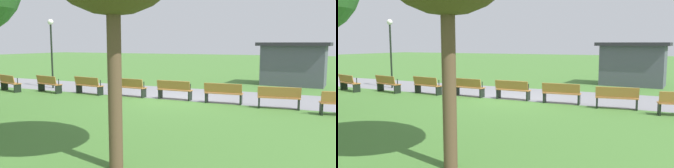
% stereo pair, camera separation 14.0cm
% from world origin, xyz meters
% --- Properties ---
extents(ground_plane, '(120.00, 120.00, 0.00)m').
position_xyz_m(ground_plane, '(0.00, 0.00, 0.00)').
color(ground_plane, '#477A33').
extents(path_paving, '(37.27, 4.03, 0.01)m').
position_xyz_m(path_paving, '(0.00, 1.86, 0.00)').
color(path_paving, gray).
rests_on(path_paving, ground).
extents(bench_1, '(1.67, 0.88, 0.89)m').
position_xyz_m(bench_1, '(-9.10, -1.28, 0.47)').
color(bench_1, '#B27538').
rests_on(bench_1, ground).
extents(bench_2, '(1.66, 0.78, 0.89)m').
position_xyz_m(bench_2, '(-6.86, -0.75, 0.47)').
color(bench_2, '#B27538').
rests_on(bench_2, ground).
extents(bench_3, '(1.65, 0.68, 0.89)m').
position_xyz_m(bench_3, '(-4.59, -0.37, 0.47)').
color(bench_3, '#B27538').
rests_on(bench_3, ground).
extents(bench_4, '(1.63, 0.58, 0.89)m').
position_xyz_m(bench_4, '(-2.30, -0.14, 0.47)').
color(bench_4, '#B27538').
rests_on(bench_4, ground).
extents(bench_5, '(1.60, 0.47, 0.89)m').
position_xyz_m(bench_5, '(0.00, -0.07, 0.47)').
color(bench_5, '#B27538').
rests_on(bench_5, ground).
extents(bench_6, '(1.63, 0.58, 0.89)m').
position_xyz_m(bench_6, '(2.30, -0.14, 0.47)').
color(bench_6, '#B27538').
rests_on(bench_6, ground).
extents(bench_7, '(1.65, 0.68, 0.89)m').
position_xyz_m(bench_7, '(4.59, -0.37, 0.47)').
color(bench_7, '#B27538').
rests_on(bench_7, ground).
extents(lamp_post, '(0.32, 0.32, 3.91)m').
position_xyz_m(lamp_post, '(-7.96, 0.73, 2.73)').
color(lamp_post, black).
rests_on(lamp_post, ground).
extents(kiosk, '(4.27, 2.80, 2.61)m').
position_xyz_m(kiosk, '(4.43, 7.87, 1.34)').
color(kiosk, '#4C515B').
rests_on(kiosk, ground).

